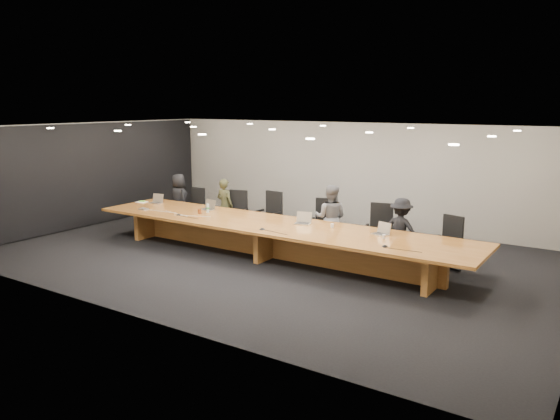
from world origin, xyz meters
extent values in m
plane|color=black|center=(0.00, 0.00, 0.00)|extent=(12.00, 12.00, 0.00)
cube|color=beige|center=(0.00, 4.00, 1.40)|extent=(12.00, 0.02, 2.80)
cube|color=black|center=(-5.94, 0.00, 1.37)|extent=(0.08, 7.84, 2.74)
cube|color=brown|center=(0.00, 0.00, 0.72)|extent=(9.00, 1.80, 0.06)
cube|color=brown|center=(0.00, 0.00, 0.34)|extent=(7.65, 0.15, 0.69)
cube|color=brown|center=(-3.60, 0.00, 0.34)|extent=(0.12, 1.26, 0.69)
cube|color=brown|center=(0.00, 0.00, 0.34)|extent=(0.12, 1.26, 0.69)
cube|color=brown|center=(3.60, 0.00, 0.34)|extent=(0.12, 1.26, 0.69)
imported|color=black|center=(-3.95, 1.26, 0.71)|extent=(0.80, 0.66, 1.42)
imported|color=#30301A|center=(-2.33, 1.25, 0.70)|extent=(0.54, 0.37, 1.41)
imported|color=#5A5A5C|center=(0.78, 1.19, 0.76)|extent=(0.86, 0.74, 1.51)
imported|color=black|center=(2.45, 1.22, 0.68)|extent=(0.91, 0.55, 1.37)
cylinder|color=#B5C6C2|center=(-1.97, 0.17, 0.85)|extent=(0.08, 0.08, 0.20)
cylinder|color=brown|center=(-2.04, -0.05, 0.81)|extent=(0.10, 0.10, 0.11)
cone|color=silver|center=(1.27, 0.36, 0.79)|extent=(0.08, 0.08, 0.08)
cone|color=white|center=(2.54, 0.06, 0.79)|extent=(0.08, 0.08, 0.08)
cube|color=white|center=(-4.31, 0.24, 0.76)|extent=(0.29, 0.25, 0.02)
cube|color=#61BA31|center=(-4.31, 0.26, 0.78)|extent=(0.16, 0.13, 0.02)
cube|color=#AFAFB4|center=(-3.51, -0.43, 0.77)|extent=(0.22, 0.17, 0.03)
cone|color=black|center=(-2.34, -0.45, 0.76)|extent=(0.14, 0.14, 0.03)
cone|color=black|center=(0.14, -0.59, 0.77)|extent=(0.14, 0.14, 0.03)
cone|color=black|center=(2.79, -0.47, 0.76)|extent=(0.13, 0.13, 0.03)
camera|label=1|loc=(6.46, -9.53, 3.31)|focal=35.00mm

